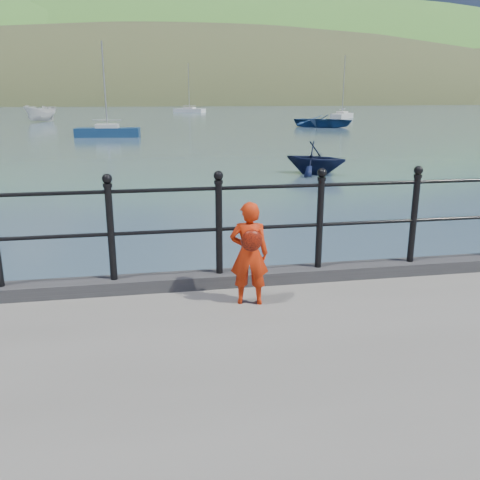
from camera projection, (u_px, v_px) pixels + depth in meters
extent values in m
plane|color=#2D4251|center=(171.00, 359.00, 6.28)|extent=(600.00, 600.00, 0.00)
cube|color=#28282B|center=(168.00, 282.00, 5.85)|extent=(60.00, 0.30, 0.15)
cylinder|color=black|center=(166.00, 232.00, 5.68)|extent=(18.00, 0.04, 0.04)
cylinder|color=black|center=(164.00, 190.00, 5.55)|extent=(18.00, 0.04, 0.04)
cylinder|color=black|center=(111.00, 234.00, 5.58)|extent=(0.08, 0.08, 1.05)
sphere|color=black|center=(107.00, 179.00, 5.41)|extent=(0.11, 0.11, 0.11)
cylinder|color=black|center=(219.00, 229.00, 5.78)|extent=(0.08, 0.08, 1.05)
sphere|color=black|center=(218.00, 176.00, 5.62)|extent=(0.11, 0.11, 0.11)
cylinder|color=black|center=(320.00, 225.00, 5.99)|extent=(0.08, 0.08, 1.05)
sphere|color=black|center=(322.00, 173.00, 5.82)|extent=(0.11, 0.11, 0.11)
cylinder|color=black|center=(414.00, 220.00, 6.20)|extent=(0.08, 0.08, 1.05)
sphere|color=black|center=(418.00, 170.00, 6.03)|extent=(0.11, 0.11, 0.11)
ellipsoid|color=#333A21|center=(199.00, 145.00, 198.45)|extent=(400.00, 100.00, 88.00)
ellipsoid|color=#387026|center=(264.00, 156.00, 265.33)|extent=(600.00, 180.00, 156.00)
cube|color=silver|center=(40.00, 96.00, 170.74)|extent=(9.00, 6.00, 6.00)
cube|color=#4C4744|center=(38.00, 83.00, 169.64)|extent=(9.50, 6.50, 2.00)
cube|color=silver|center=(110.00, 96.00, 174.67)|extent=(9.00, 6.00, 6.00)
cube|color=#4C4744|center=(109.00, 84.00, 173.58)|extent=(9.50, 6.50, 2.00)
cube|color=silver|center=(197.00, 96.00, 179.81)|extent=(9.00, 6.00, 6.00)
cube|color=#4C4744|center=(196.00, 84.00, 178.71)|extent=(9.50, 6.50, 2.00)
cube|color=silver|center=(271.00, 96.00, 184.43)|extent=(9.00, 6.00, 6.00)
cube|color=#4C4744|center=(271.00, 84.00, 183.33)|extent=(9.50, 6.50, 2.00)
imported|color=red|center=(249.00, 254.00, 5.30)|extent=(0.45, 0.34, 1.11)
ellipsoid|color=red|center=(252.00, 241.00, 5.13)|extent=(0.22, 0.11, 0.23)
imported|color=navy|center=(324.00, 121.00, 51.73)|extent=(7.40, 7.30, 1.26)
imported|color=silver|center=(41.00, 114.00, 61.97)|extent=(4.25, 5.46, 2.00)
imported|color=#0E1533|center=(315.00, 158.00, 20.82)|extent=(3.39, 3.36, 1.35)
cube|color=white|center=(189.00, 111.00, 97.07)|extent=(6.10, 5.06, 0.90)
cube|color=beige|center=(189.00, 108.00, 96.94)|extent=(2.51, 2.30, 0.50)
cylinder|color=#A5A5A8|center=(189.00, 86.00, 95.82)|extent=(0.10, 0.10, 8.21)
cylinder|color=#A5A5A8|center=(189.00, 105.00, 96.78)|extent=(2.30, 1.65, 0.06)
cube|color=silver|center=(342.00, 117.00, 71.13)|extent=(4.93, 5.71, 0.90)
cube|color=beige|center=(342.00, 113.00, 70.99)|extent=(2.17, 2.34, 0.50)
cylinder|color=#A5A5A8|center=(344.00, 85.00, 69.95)|extent=(0.10, 0.10, 7.67)
cylinder|color=#A5A5A8|center=(342.00, 109.00, 70.84)|extent=(1.69, 2.16, 0.06)
cube|color=navy|center=(108.00, 134.00, 39.68)|extent=(5.02, 2.03, 0.90)
cube|color=beige|center=(107.00, 127.00, 39.54)|extent=(1.81, 1.26, 0.50)
cylinder|color=#A5A5A8|center=(104.00, 85.00, 38.68)|extent=(0.10, 0.10, 6.36)
cylinder|color=#A5A5A8|center=(107.00, 120.00, 39.39)|extent=(2.20, 0.27, 0.06)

